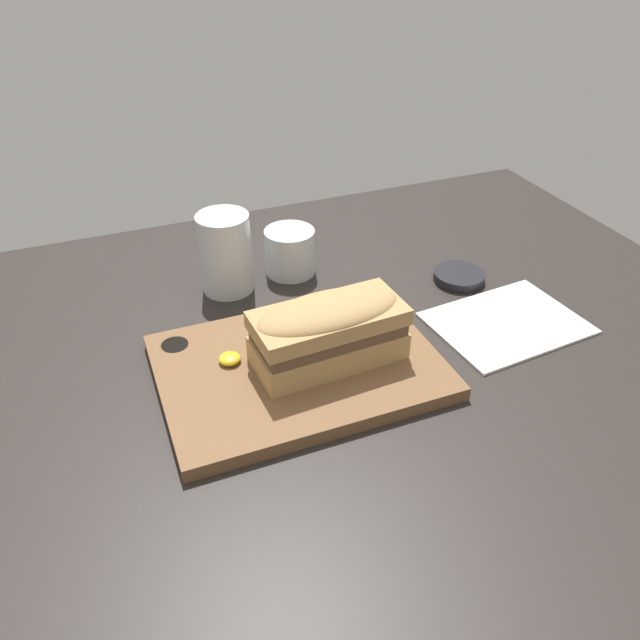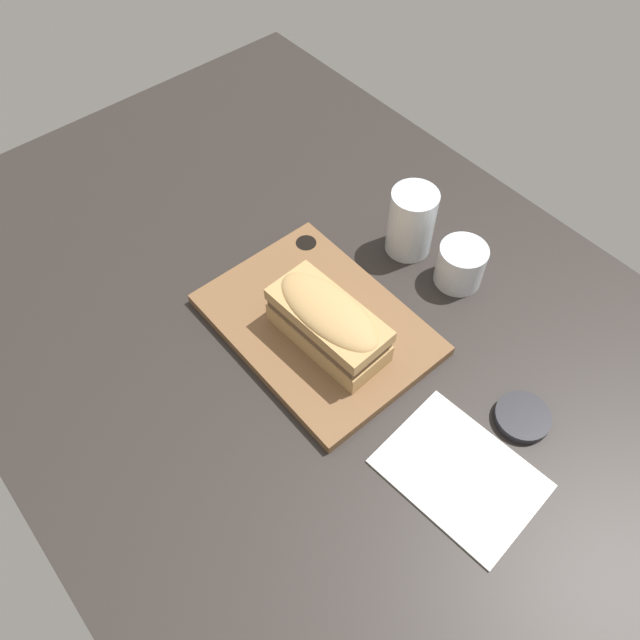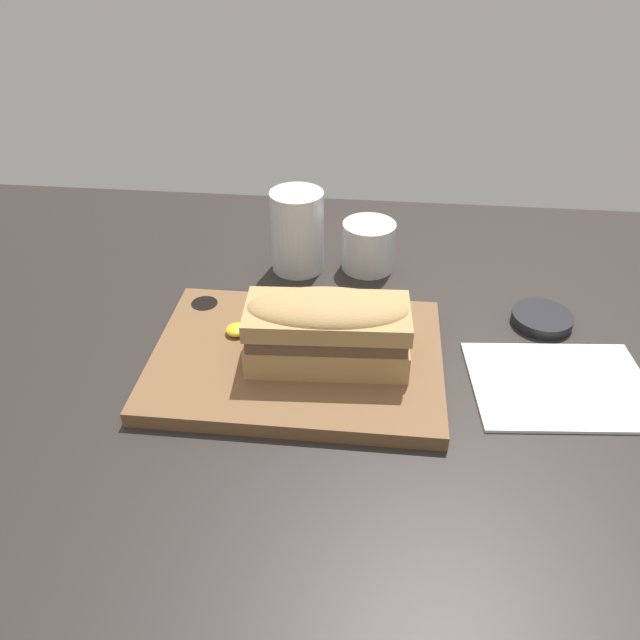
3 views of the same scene
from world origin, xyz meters
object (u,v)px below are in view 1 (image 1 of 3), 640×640
Objects in this scene: sandwich at (329,329)px; water_glass at (224,258)px; serving_board at (297,366)px; wine_glass at (290,254)px; napkin at (507,323)px; condiment_dish at (459,277)px.

water_glass is (-7.03, 24.20, -1.25)cm from sandwich.
serving_board is 25.54cm from wine_glass.
napkin is 2.75× the size of condiment_dish.
water_glass is (-3.20, 23.07, 4.39)cm from serving_board.
napkin is at bearing -34.96° from water_glass.
water_glass reaches higher than condiment_dish.
condiment_dish is (27.65, 12.90, -5.85)cm from sandwich.
napkin is at bearing -46.94° from wine_glass.
serving_board is at bearing -159.50° from condiment_dish.
water_glass reaches higher than napkin.
sandwich is at bearing -73.81° from water_glass.
condiment_dish is (23.80, -12.47, -2.51)cm from wine_glass.
serving_board is 6.92cm from sandwich.
sandwich is 28.25cm from napkin.
serving_board is 2.84× the size of water_glass.
sandwich reaches higher than serving_board.
napkin is at bearing -90.55° from condiment_dish.
sandwich is 0.88× the size of napkin.
water_glass is at bearing -173.85° from wine_glass.
serving_board is at bearing -107.58° from wine_glass.
condiment_dish is at bearing 89.45° from napkin.
serving_board is at bearing -82.12° from water_glass.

